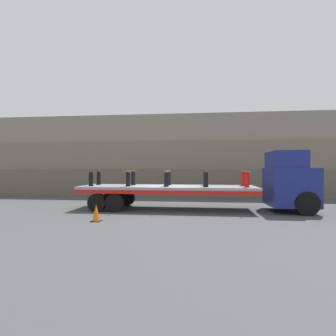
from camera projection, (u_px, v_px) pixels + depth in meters
name	position (u px, v px, depth m)	size (l,w,h in m)	color
ground_plane	(168.00, 209.00, 14.39)	(120.00, 120.00, 0.00)	#474749
rock_cliff	(178.00, 156.00, 21.89)	(60.00, 3.30, 6.57)	#665B4C
truck_cab	(291.00, 181.00, 13.66)	(2.23, 2.60, 3.15)	navy
flatbed_trailer	(155.00, 190.00, 14.46)	(9.50, 2.66, 1.29)	gray
fire_hydrant_black_near_0	(91.00, 179.00, 14.29)	(0.29, 0.47, 0.82)	black
fire_hydrant_black_far_0	(99.00, 178.00, 15.41)	(0.29, 0.47, 0.82)	black
fire_hydrant_black_near_1	(128.00, 179.00, 14.06)	(0.29, 0.47, 0.82)	black
fire_hydrant_black_far_1	(133.00, 178.00, 15.18)	(0.29, 0.47, 0.82)	black
fire_hydrant_black_near_2	(166.00, 179.00, 13.83)	(0.29, 0.47, 0.82)	black
fire_hydrant_black_far_2	(169.00, 178.00, 14.95)	(0.29, 0.47, 0.82)	black
fire_hydrant_black_near_3	(206.00, 179.00, 13.60)	(0.29, 0.47, 0.82)	black
fire_hydrant_black_far_3	(205.00, 178.00, 14.72)	(0.29, 0.47, 0.82)	black
fire_hydrant_red_near_4	(247.00, 180.00, 13.37)	(0.29, 0.47, 0.82)	red
fire_hydrant_red_far_4	(243.00, 179.00, 14.49)	(0.29, 0.47, 0.82)	red
cargo_strap_rear	(131.00, 171.00, 14.62)	(0.05, 2.76, 0.01)	yellow
cargo_strap_middle	(168.00, 171.00, 14.39)	(0.05, 2.76, 0.01)	yellow
cargo_strap_front	(245.00, 171.00, 13.93)	(0.05, 2.76, 0.01)	yellow
traffic_cone	(96.00, 213.00, 11.18)	(0.42, 0.42, 0.72)	black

